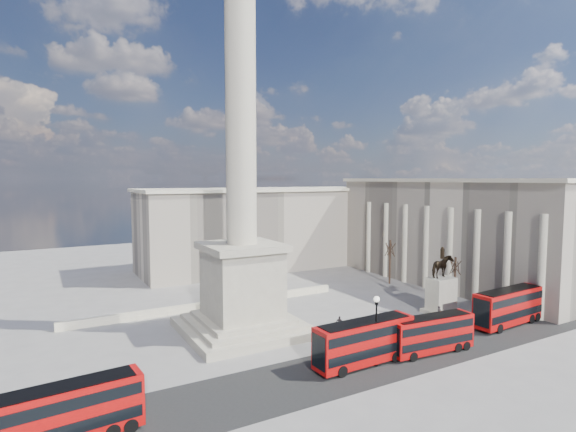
% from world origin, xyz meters
% --- Properties ---
extents(ground, '(180.00, 180.00, 0.00)m').
position_xyz_m(ground, '(0.00, 0.00, 0.00)').
color(ground, gray).
rests_on(ground, ground).
extents(asphalt_road, '(120.00, 9.00, 0.01)m').
position_xyz_m(asphalt_road, '(5.00, -10.00, 0.00)').
color(asphalt_road, '#262626').
rests_on(asphalt_road, ground).
extents(nelsons_column, '(14.00, 14.00, 49.85)m').
position_xyz_m(nelsons_column, '(0.00, 5.00, 12.92)').
color(nelsons_column, '#B0A892').
rests_on(nelsons_column, ground).
extents(balustrade_wall, '(40.00, 0.60, 1.10)m').
position_xyz_m(balustrade_wall, '(0.00, 16.00, 0.55)').
color(balustrade_wall, beige).
rests_on(balustrade_wall, ground).
extents(building_east, '(19.00, 46.00, 18.60)m').
position_xyz_m(building_east, '(45.00, 10.00, 9.32)').
color(building_east, beige).
rests_on(building_east, ground).
extents(building_northeast, '(51.00, 17.00, 16.60)m').
position_xyz_m(building_northeast, '(20.00, 40.00, 8.32)').
color(building_northeast, beige).
rests_on(building_northeast, ground).
extents(red_bus_a, '(10.67, 3.28, 4.26)m').
position_xyz_m(red_bus_a, '(-20.14, -10.41, 2.23)').
color(red_bus_a, '#B20909').
rests_on(red_bus_a, ground).
extents(red_bus_b, '(11.14, 2.86, 4.49)m').
position_xyz_m(red_bus_b, '(6.71, -10.01, 2.36)').
color(red_bus_b, '#B20909').
rests_on(red_bus_b, ground).
extents(red_bus_c, '(10.04, 3.11, 4.01)m').
position_xyz_m(red_bus_c, '(14.86, -11.12, 2.10)').
color(red_bus_c, '#B20909').
rests_on(red_bus_c, ground).
extents(red_bus_d, '(11.52, 3.27, 4.62)m').
position_xyz_m(red_bus_d, '(30.40, -9.38, 2.42)').
color(red_bus_d, '#B20909').
rests_on(red_bus_d, ground).
extents(victorian_lamp, '(0.60, 0.60, 7.04)m').
position_xyz_m(victorian_lamp, '(7.47, -10.77, 4.14)').
color(victorian_lamp, black).
rests_on(victorian_lamp, ground).
extents(equestrian_statue, '(4.50, 3.38, 9.25)m').
position_xyz_m(equestrian_statue, '(26.96, -1.54, 3.26)').
color(equestrian_statue, beige).
rests_on(equestrian_statue, ground).
extents(bare_tree_near, '(1.82, 1.82, 7.98)m').
position_xyz_m(bare_tree_near, '(40.60, 1.18, 6.29)').
color(bare_tree_near, '#332319').
rests_on(bare_tree_near, ground).
extents(bare_tree_mid, '(1.94, 1.94, 7.37)m').
position_xyz_m(bare_tree_mid, '(32.29, 0.69, 5.81)').
color(bare_tree_mid, '#332319').
rests_on(bare_tree_mid, ground).
extents(bare_tree_far, '(2.01, 2.01, 8.19)m').
position_xyz_m(bare_tree_far, '(32.78, 15.23, 6.45)').
color(bare_tree_far, '#332319').
rests_on(bare_tree_far, ground).
extents(pedestrian_walking, '(0.69, 0.46, 1.87)m').
position_xyz_m(pedestrian_walking, '(24.23, -3.71, 0.93)').
color(pedestrian_walking, black).
rests_on(pedestrian_walking, ground).
extents(pedestrian_standing, '(0.95, 0.77, 1.83)m').
position_xyz_m(pedestrian_standing, '(18.12, -2.02, 0.91)').
color(pedestrian_standing, black).
rests_on(pedestrian_standing, ground).
extents(pedestrian_crossing, '(0.87, 1.02, 1.64)m').
position_xyz_m(pedestrian_crossing, '(10.77, -0.15, 0.82)').
color(pedestrian_crossing, black).
rests_on(pedestrian_crossing, ground).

